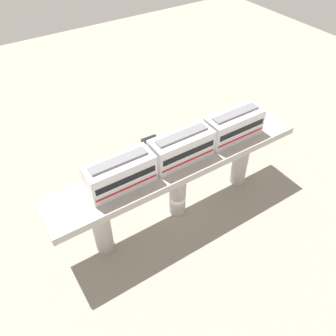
{
  "coord_description": "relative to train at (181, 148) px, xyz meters",
  "views": [
    {
      "loc": [
        -21.87,
        15.54,
        31.84
      ],
      "look_at": [
        2.5,
        -0.32,
        4.84
      ],
      "focal_mm": 36.99,
      "sensor_mm": 36.0,
      "label": 1
    }
  ],
  "objects": [
    {
      "name": "ground_plane",
      "position": [
        0.0,
        0.32,
        -9.6
      ],
      "size": [
        120.0,
        120.0,
        0.0
      ],
      "primitive_type": "plane",
      "color": "gray"
    },
    {
      "name": "train",
      "position": [
        0.0,
        0.0,
        0.0
      ],
      "size": [
        2.64,
        20.5,
        3.24
      ],
      "color": "silver",
      "rests_on": "viaduct"
    },
    {
      "name": "viaduct",
      "position": [
        0.0,
        0.32,
        -3.53
      ],
      "size": [
        5.2,
        28.85,
        8.07
      ],
      "color": "#B7B2AA",
      "rests_on": "ground"
    },
    {
      "name": "tree_near_viaduct",
      "position": [
        7.84,
        -8.73,
        -6.72
      ],
      "size": [
        2.51,
        2.51,
        4.17
      ],
      "color": "brown",
      "rests_on": "ground"
    },
    {
      "name": "parked_car_red",
      "position": [
        11.51,
        -3.08,
        -8.86
      ],
      "size": [
        1.93,
        4.25,
        1.76
      ],
      "rotation": [
        0.0,
        0.0,
        -0.03
      ],
      "color": "red",
      "rests_on": "ground"
    },
    {
      "name": "parked_car_yellow",
      "position": [
        10.83,
        3.04,
        -8.86
      ],
      "size": [
        2.15,
        4.34,
        1.76
      ],
      "rotation": [
        0.0,
        0.0,
        -0.08
      ],
      "color": "yellow",
      "rests_on": "ground"
    }
  ]
}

